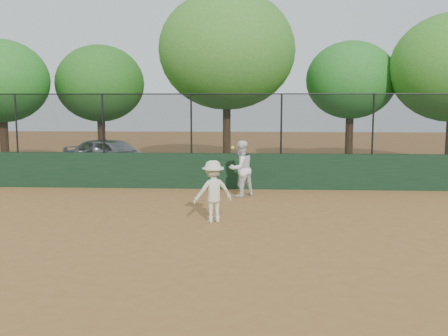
{
  "coord_description": "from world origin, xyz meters",
  "views": [
    {
      "loc": [
        1.48,
        -10.64,
        2.87
      ],
      "look_at": [
        0.8,
        2.2,
        1.2
      ],
      "focal_mm": 40.0,
      "sensor_mm": 36.0,
      "label": 1
    }
  ],
  "objects_px": {
    "tree_1": "(100,84)",
    "tree_2": "(227,51)",
    "parked_car": "(112,155)",
    "tree_3": "(351,80)",
    "player_second": "(241,169)",
    "player_main": "(213,191)",
    "tree_0": "(1,81)"
  },
  "relations": [
    {
      "from": "parked_car",
      "to": "tree_3",
      "type": "height_order",
      "value": "tree_3"
    },
    {
      "from": "player_main",
      "to": "tree_2",
      "type": "xyz_separation_m",
      "value": [
        -0.16,
        10.37,
        4.4
      ]
    },
    {
      "from": "player_main",
      "to": "tree_3",
      "type": "xyz_separation_m",
      "value": [
        5.45,
        11.43,
        3.15
      ]
    },
    {
      "from": "parked_car",
      "to": "player_second",
      "type": "bearing_deg",
      "value": -109.65
    },
    {
      "from": "player_main",
      "to": "tree_3",
      "type": "height_order",
      "value": "tree_3"
    },
    {
      "from": "player_main",
      "to": "tree_2",
      "type": "relative_size",
      "value": 0.24
    },
    {
      "from": "parked_car",
      "to": "player_main",
      "type": "bearing_deg",
      "value": -127.15
    },
    {
      "from": "tree_1",
      "to": "tree_3",
      "type": "height_order",
      "value": "tree_3"
    },
    {
      "from": "tree_2",
      "to": "tree_3",
      "type": "distance_m",
      "value": 5.85
    },
    {
      "from": "tree_1",
      "to": "tree_3",
      "type": "distance_m",
      "value": 11.59
    },
    {
      "from": "player_second",
      "to": "player_main",
      "type": "height_order",
      "value": "player_main"
    },
    {
      "from": "tree_0",
      "to": "tree_1",
      "type": "bearing_deg",
      "value": 29.74
    },
    {
      "from": "parked_car",
      "to": "player_main",
      "type": "xyz_separation_m",
      "value": [
        4.84,
        -8.42,
        0.02
      ]
    },
    {
      "from": "tree_1",
      "to": "parked_car",
      "type": "bearing_deg",
      "value": -66.08
    },
    {
      "from": "player_main",
      "to": "tree_3",
      "type": "bearing_deg",
      "value": 64.5
    },
    {
      "from": "parked_car",
      "to": "player_second",
      "type": "height_order",
      "value": "player_second"
    },
    {
      "from": "parked_car",
      "to": "tree_3",
      "type": "relative_size",
      "value": 0.76
    },
    {
      "from": "player_second",
      "to": "tree_2",
      "type": "bearing_deg",
      "value": -120.45
    },
    {
      "from": "tree_0",
      "to": "tree_3",
      "type": "distance_m",
      "value": 15.41
    },
    {
      "from": "tree_1",
      "to": "player_main",
      "type": "bearing_deg",
      "value": -61.59
    },
    {
      "from": "tree_1",
      "to": "tree_2",
      "type": "height_order",
      "value": "tree_2"
    },
    {
      "from": "parked_car",
      "to": "tree_0",
      "type": "xyz_separation_m",
      "value": [
        -4.96,
        0.82,
        3.07
      ]
    },
    {
      "from": "parked_car",
      "to": "tree_0",
      "type": "relative_size",
      "value": 0.77
    },
    {
      "from": "player_second",
      "to": "tree_3",
      "type": "height_order",
      "value": "tree_3"
    },
    {
      "from": "tree_2",
      "to": "tree_0",
      "type": "bearing_deg",
      "value": -173.34
    },
    {
      "from": "tree_2",
      "to": "tree_3",
      "type": "relative_size",
      "value": 1.36
    },
    {
      "from": "tree_0",
      "to": "tree_3",
      "type": "height_order",
      "value": "tree_3"
    },
    {
      "from": "player_main",
      "to": "tree_1",
      "type": "distance_m",
      "value": 13.24
    },
    {
      "from": "tree_3",
      "to": "player_second",
      "type": "bearing_deg",
      "value": -121.13
    },
    {
      "from": "tree_1",
      "to": "tree_2",
      "type": "xyz_separation_m",
      "value": [
        5.97,
        -0.97,
        1.38
      ]
    },
    {
      "from": "player_second",
      "to": "player_main",
      "type": "relative_size",
      "value": 0.92
    },
    {
      "from": "parked_car",
      "to": "tree_3",
      "type": "distance_m",
      "value": 11.18
    }
  ]
}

